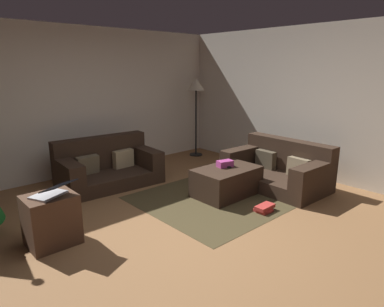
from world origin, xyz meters
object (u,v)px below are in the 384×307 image
at_px(couch_left, 107,167).
at_px(corner_lamp, 196,90).
at_px(couch_right, 279,169).
at_px(side_table, 51,220).
at_px(book_stack, 264,208).
at_px(ottoman, 227,181).
at_px(tv_remote, 227,166).
at_px(laptop, 52,191).
at_px(gift_box, 225,164).

bearing_deg(couch_left, corner_lamp, -166.94).
height_order(couch_right, side_table, couch_right).
bearing_deg(couch_left, side_table, 48.29).
bearing_deg(side_table, couch_right, -9.26).
xyz_separation_m(side_table, book_stack, (2.44, -1.06, -0.24)).
bearing_deg(ottoman, side_table, 173.43).
relative_size(tv_remote, corner_lamp, 0.10).
bearing_deg(ottoman, couch_right, -16.04).
bearing_deg(book_stack, corner_lamp, 64.40).
height_order(couch_right, laptop, laptop).
bearing_deg(laptop, book_stack, -22.54).
bearing_deg(side_table, tv_remote, -5.66).
xyz_separation_m(couch_left, side_table, (-1.43, -1.40, -0.01)).
relative_size(tv_remote, book_stack, 0.55).
xyz_separation_m(couch_right, ottoman, (-0.97, 0.28, -0.06)).
xyz_separation_m(couch_right, book_stack, (-1.06, -0.49, -0.23)).
bearing_deg(ottoman, couch_left, 123.06).
bearing_deg(ottoman, gift_box, 65.98).
bearing_deg(book_stack, gift_box, 82.28).
xyz_separation_m(ottoman, tv_remote, (0.05, 0.04, 0.22)).
distance_m(laptop, corner_lamp, 4.28).
bearing_deg(tv_remote, gift_box, 130.63).
height_order(tv_remote, side_table, side_table).
relative_size(couch_left, couch_right, 1.01).
height_order(laptop, book_stack, laptop).
relative_size(ottoman, tv_remote, 6.20).
height_order(ottoman, corner_lamp, corner_lamp).
bearing_deg(corner_lamp, couch_right, -97.39).
distance_m(couch_right, corner_lamp, 2.63).
height_order(tv_remote, laptop, laptop).
xyz_separation_m(couch_right, laptop, (-3.47, 0.51, 0.35)).
xyz_separation_m(ottoman, laptop, (-2.50, 0.23, 0.41)).
xyz_separation_m(couch_left, ottoman, (1.10, -1.69, -0.08)).
distance_m(side_table, book_stack, 2.67).
xyz_separation_m(couch_right, side_table, (-3.50, 0.57, 0.01)).
xyz_separation_m(ottoman, corner_lamp, (1.28, 2.07, 1.21)).
distance_m(couch_right, tv_remote, 0.99).
distance_m(couch_left, book_stack, 2.67).
height_order(couch_left, book_stack, couch_left).
distance_m(tv_remote, corner_lamp, 2.58).
bearing_deg(ottoman, corner_lamp, 58.33).
height_order(gift_box, laptop, laptop).
bearing_deg(ottoman, tv_remote, 37.84).
bearing_deg(side_table, book_stack, -23.44).
distance_m(couch_right, gift_box, 1.02).
bearing_deg(side_table, couch_left, 44.42).
bearing_deg(tv_remote, side_table, -168.93).
xyz_separation_m(couch_right, tv_remote, (-0.93, 0.32, 0.16)).
relative_size(gift_box, laptop, 0.47).
xyz_separation_m(gift_box, corner_lamp, (1.25, 2.00, 0.95)).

